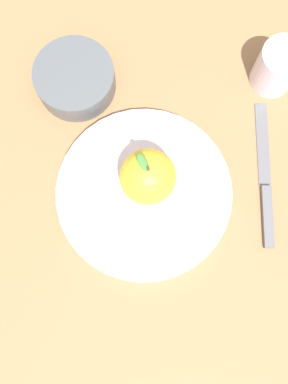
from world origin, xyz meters
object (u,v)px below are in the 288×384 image
Objects in this scene: knife at (266,187)px; side_bowl at (74,79)px; apple at (148,177)px; cup at (278,66)px; dinner_plate at (144,193)px.

side_bowl is at bearing 18.10° from knife.
cup is at bearing -90.87° from apple.
dinner_plate is 1.46× the size of knife.
apple is 0.19m from side_bowl.
apple is 0.18m from knife.
apple reaches higher than knife.
cup is at bearing -89.42° from dinner_plate.
side_bowl is 1.55× the size of cup.
dinner_plate reaches higher than knife.
dinner_plate is 0.05m from apple.
dinner_plate is 3.28× the size of cup.
dinner_plate is at bearing 169.05° from side_bowl.
dinner_plate is at bearing 90.58° from cup.
apple is at bearing 46.50° from knife.
knife is (-0.11, -0.14, -0.01)m from dinner_plate.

